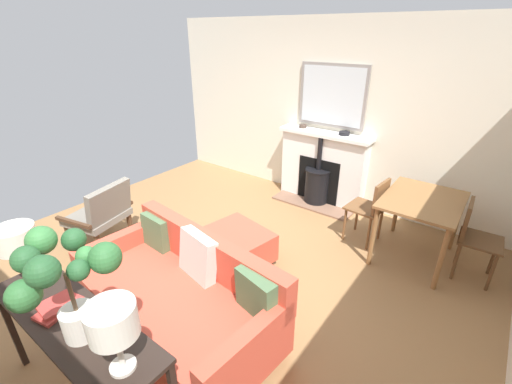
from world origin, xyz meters
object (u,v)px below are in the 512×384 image
object	(u,v)px
mantel_bowl_far	(344,133)
sofa	(180,296)
fireplace	(321,171)
ottoman	(239,244)
console_table	(74,330)
dining_chair_by_back_wall	(473,234)
table_lamp_near_end	(16,241)
potted_plant	(64,276)
dining_chair_near_fireplace	(372,206)
armchair_accent	(102,212)
mantel_bowl_near	(303,126)
book_stack	(58,307)
dining_table	(422,207)
table_lamp_far_end	(113,323)

from	to	relation	value
mantel_bowl_far	sofa	size ratio (longest dim) A/B	0.08
fireplace	ottoman	size ratio (longest dim) A/B	1.73
ottoman	console_table	size ratio (longest dim) A/B	0.53
dining_chair_by_back_wall	table_lamp_near_end	bearing A→B (deg)	-37.65
mantel_bowl_far	potted_plant	world-z (taller)	potted_plant
dining_chair_near_fireplace	console_table	bearing A→B (deg)	-14.52
console_table	dining_chair_near_fireplace	world-z (taller)	dining_chair_near_fireplace
dining_chair_by_back_wall	armchair_accent	bearing A→B (deg)	-61.09
dining_chair_near_fireplace	mantel_bowl_near	bearing A→B (deg)	-117.50
sofa	table_lamp_near_end	world-z (taller)	table_lamp_near_end
potted_plant	book_stack	world-z (taller)	potted_plant
armchair_accent	console_table	distance (m)	2.10
ottoman	dining_chair_near_fireplace	world-z (taller)	dining_chair_near_fireplace
potted_plant	book_stack	size ratio (longest dim) A/B	2.32
fireplace	armchair_accent	bearing A→B (deg)	-29.65
dining_table	dining_chair_by_back_wall	world-z (taller)	dining_chair_by_back_wall
fireplace	potted_plant	xyz separation A→B (m)	(3.87, 0.38, 0.73)
book_stack	sofa	bearing A→B (deg)	169.65
armchair_accent	potted_plant	xyz separation A→B (m)	(1.20, 1.91, 0.76)
armchair_accent	mantel_bowl_far	bearing A→B (deg)	146.47
fireplace	sofa	world-z (taller)	fireplace
potted_plant	book_stack	bearing A→B (deg)	-94.26
ottoman	table_lamp_far_end	world-z (taller)	table_lamp_far_end
mantel_bowl_near	potted_plant	size ratio (longest dim) A/B	0.17
mantel_bowl_near	dining_chair_by_back_wall	distance (m)	2.64
table_lamp_near_end	dining_chair_near_fireplace	size ratio (longest dim) A/B	0.55
book_stack	dining_table	xyz separation A→B (m)	(-3.17, 1.50, -0.14)
mantel_bowl_near	ottoman	size ratio (longest dim) A/B	0.15
sofa	dining_table	bearing A→B (deg)	150.02
armchair_accent	book_stack	xyz separation A→B (m)	(1.18, 1.58, 0.34)
sofa	armchair_accent	bearing A→B (deg)	-100.90
mantel_bowl_far	table_lamp_near_end	size ratio (longest dim) A/B	0.32
armchair_accent	table_lamp_far_end	bearing A→B (deg)	62.81
mantel_bowl_near	dining_chair_near_fireplace	distance (m)	1.70
mantel_bowl_far	dining_table	bearing A→B (deg)	60.39
mantel_bowl_far	book_stack	bearing A→B (deg)	-3.29
sofa	dining_chair_by_back_wall	size ratio (longest dim) A/B	2.27
sofa	book_stack	distance (m)	0.96
mantel_bowl_near	table_lamp_far_end	size ratio (longest dim) A/B	0.27
fireplace	dining_table	world-z (taller)	fireplace
dining_table	dining_chair_by_back_wall	xyz separation A→B (m)	(0.00, 0.53, -0.14)
armchair_accent	table_lamp_near_end	size ratio (longest dim) A/B	1.77
table_lamp_far_end	dining_table	world-z (taller)	table_lamp_far_end
console_table	table_lamp_far_end	bearing A→B (deg)	90.00
table_lamp_far_end	dining_chair_by_back_wall	xyz separation A→B (m)	(-3.16, 1.32, -0.58)
mantel_bowl_far	ottoman	size ratio (longest dim) A/B	0.19
sofa	dining_table	xyz separation A→B (m)	(-2.33, 1.34, 0.30)
dining_chair_by_back_wall	potted_plant	bearing A→B (deg)	-28.00
sofa	console_table	xyz separation A→B (m)	(0.84, -0.01, 0.33)
sofa	dining_chair_near_fireplace	xyz separation A→B (m)	(-2.32, 0.81, 0.15)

